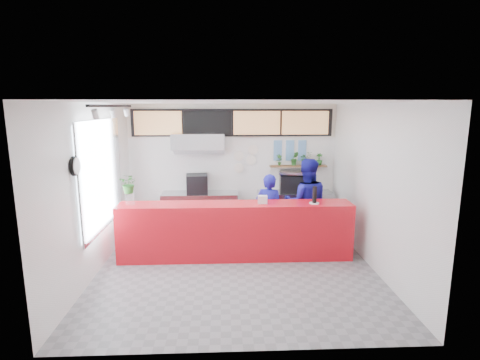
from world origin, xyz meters
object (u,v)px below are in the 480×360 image
(staff_right, at_px, (306,203))
(espresso_machine, at_px, (293,184))
(staff_center, at_px, (269,211))
(service_counter, at_px, (236,231))
(pepper_mill, at_px, (315,195))
(panini_oven, at_px, (197,184))

(staff_right, bearing_deg, espresso_machine, -81.02)
(staff_center, xyz_separation_m, staff_right, (0.79, 0.08, 0.15))
(service_counter, distance_m, pepper_mill, 1.68)
(service_counter, bearing_deg, staff_center, 34.70)
(staff_center, bearing_deg, staff_right, -150.84)
(service_counter, height_order, pepper_mill, pepper_mill)
(staff_center, distance_m, pepper_mill, 1.09)
(service_counter, distance_m, panini_oven, 2.08)
(panini_oven, xyz_separation_m, espresso_machine, (2.32, 0.00, -0.02))
(pepper_mill, bearing_deg, espresso_machine, 91.76)
(staff_center, relative_size, staff_right, 0.84)
(service_counter, xyz_separation_m, staff_center, (0.71, 0.49, 0.24))
(espresso_machine, distance_m, staff_center, 1.54)
(staff_right, xyz_separation_m, pepper_mill, (0.01, -0.64, 0.33))
(pepper_mill, bearing_deg, service_counter, 177.46)
(service_counter, relative_size, staff_right, 2.39)
(staff_center, xyz_separation_m, pepper_mill, (0.80, -0.56, 0.48))
(panini_oven, relative_size, pepper_mill, 1.53)
(service_counter, relative_size, panini_oven, 9.15)
(espresso_machine, relative_size, staff_right, 0.34)
(panini_oven, height_order, espresso_machine, panini_oven)
(staff_center, bearing_deg, pepper_mill, 168.28)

